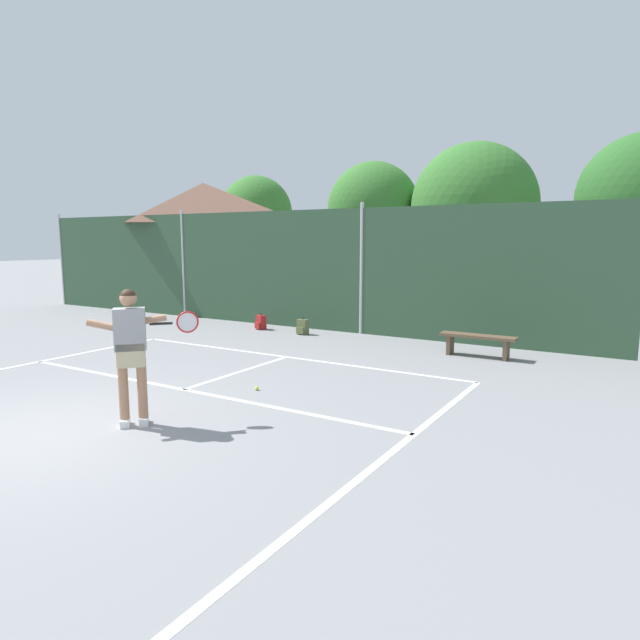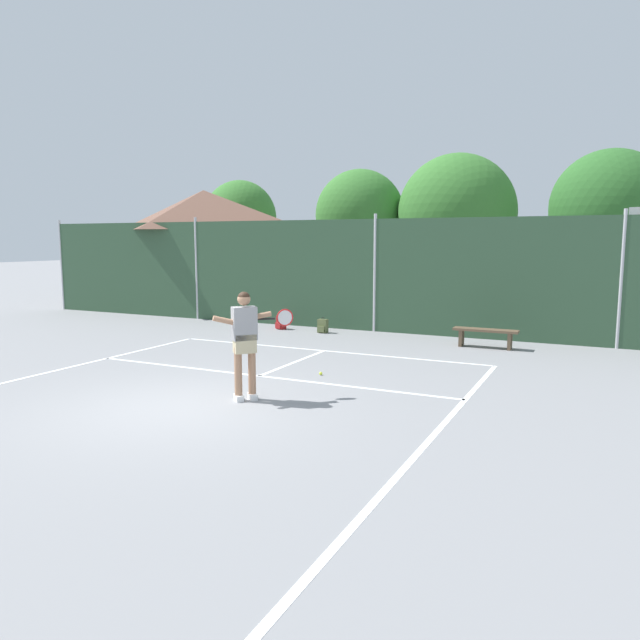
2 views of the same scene
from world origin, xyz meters
The scene contains 10 objects.
ground_plane centered at (0.00, 0.00, 0.00)m, with size 120.00×120.00×0.00m, color gray.
court_markings centered at (0.00, 0.65, 0.00)m, with size 8.30×11.10×0.01m.
chainlink_fence centered at (0.00, 9.00, 1.66)m, with size 26.09×0.09×3.47m.
clubhouse_building centered at (-8.45, 12.10, 2.42)m, with size 6.56×5.36×4.67m.
treeline_backdrop centered at (-0.16, 19.03, 3.82)m, with size 25.96×4.67×6.47m.
tennis_player centered at (0.73, 0.86, 1.11)m, with size 0.94×1.16×1.85m.
tennis_ball centered at (1.07, 3.09, 0.03)m, with size 0.07×0.07×0.07m, color #CCE033.
backpack_red centered at (-2.72, 8.14, 0.19)m, with size 0.33×0.32×0.46m.
backpack_olive centered at (-1.26, 8.06, 0.19)m, with size 0.29×0.25×0.46m.
courtside_bench centered at (3.50, 7.65, 0.36)m, with size 1.60×0.36×0.48m.
Camera 1 is at (6.56, -3.91, 2.49)m, focal length 30.58 mm.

